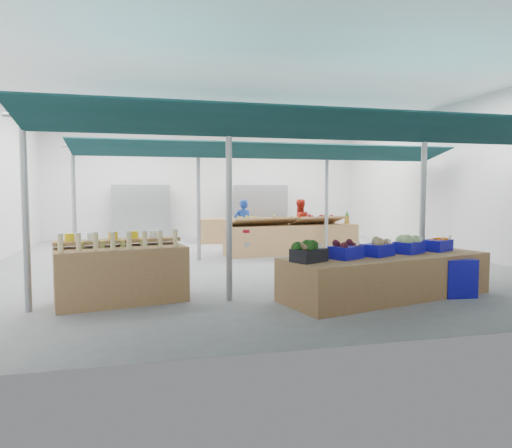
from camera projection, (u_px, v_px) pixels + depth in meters
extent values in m
plane|color=slate|center=(241.00, 262.00, 11.52)|extent=(13.00, 13.00, 0.00)
plane|color=silver|center=(240.00, 93.00, 11.23)|extent=(13.00, 13.00, 0.00)
plane|color=silver|center=(207.00, 183.00, 17.68)|extent=(12.00, 0.00, 12.00)
plane|color=silver|center=(451.00, 180.00, 12.76)|extent=(0.00, 13.00, 13.00)
cylinder|color=gray|center=(25.00, 210.00, 6.61)|extent=(0.10, 0.10, 3.00)
cylinder|color=gray|center=(74.00, 203.00, 10.98)|extent=(0.10, 0.10, 3.00)
cylinder|color=gray|center=(229.00, 208.00, 7.30)|extent=(0.10, 0.10, 3.00)
cylinder|color=gray|center=(199.00, 202.00, 11.67)|extent=(0.10, 0.10, 3.00)
cylinder|color=gray|center=(423.00, 206.00, 8.11)|extent=(0.10, 0.10, 3.00)
cylinder|color=gray|center=(326.00, 201.00, 12.48)|extent=(0.10, 0.10, 3.00)
cylinder|color=gray|center=(424.00, 201.00, 13.17)|extent=(0.10, 0.10, 3.00)
cylinder|color=gray|center=(332.00, 126.00, 7.61)|extent=(10.00, 0.06, 0.06)
cylinder|color=gray|center=(265.00, 150.00, 11.98)|extent=(10.00, 0.06, 0.06)
cube|color=#0A2D2D|center=(349.00, 125.00, 6.99)|extent=(9.50, 1.28, 0.30)
cube|color=#0A2D2D|center=(318.00, 135.00, 8.25)|extent=(9.50, 1.28, 0.30)
cube|color=#0A2D2D|center=(271.00, 151.00, 11.35)|extent=(9.50, 1.28, 0.30)
cube|color=#0A2D2D|center=(259.00, 155.00, 12.61)|extent=(9.50, 1.28, 0.30)
cube|color=#B23F33|center=(141.00, 213.00, 16.70)|extent=(2.00, 0.50, 2.00)
cube|color=#B23F33|center=(260.00, 212.00, 17.73)|extent=(2.00, 0.50, 2.00)
cube|color=brown|center=(122.00, 275.00, 7.26)|extent=(2.12, 1.27, 0.88)
cube|color=#997247|center=(118.00, 241.00, 7.47)|extent=(2.02, 0.79, 0.06)
cube|color=brown|center=(386.00, 276.00, 7.63)|extent=(3.82, 2.07, 0.71)
cube|color=brown|center=(292.00, 239.00, 13.03)|extent=(3.91, 1.31, 0.82)
cube|color=brown|center=(264.00, 230.00, 16.21)|extent=(4.70, 1.03, 0.84)
cube|color=#100E9F|center=(457.00, 278.00, 7.64)|extent=(0.57, 0.42, 0.64)
imported|color=#17389A|center=(243.00, 225.00, 13.79)|extent=(0.60, 0.42, 1.54)
imported|color=#B32216|center=(299.00, 224.00, 14.21)|extent=(0.80, 0.66, 1.54)
cube|color=black|center=(309.00, 255.00, 6.87)|extent=(0.61, 0.55, 0.20)
cube|color=white|center=(320.00, 246.00, 6.70)|extent=(0.08, 0.05, 0.06)
cube|color=#100E9F|center=(346.00, 252.00, 7.20)|extent=(0.61, 0.55, 0.20)
cube|color=white|center=(358.00, 243.00, 7.02)|extent=(0.08, 0.05, 0.06)
cube|color=#100E9F|center=(378.00, 250.00, 7.50)|extent=(0.61, 0.55, 0.20)
cube|color=white|center=(390.00, 241.00, 7.33)|extent=(0.08, 0.05, 0.06)
cube|color=#100E9F|center=(409.00, 247.00, 7.83)|extent=(0.61, 0.55, 0.20)
cube|color=white|center=(421.00, 239.00, 7.66)|extent=(0.08, 0.05, 0.06)
cube|color=#100E9F|center=(438.00, 245.00, 8.16)|extent=(0.61, 0.55, 0.20)
cube|color=white|center=(450.00, 237.00, 7.98)|extent=(0.08, 0.05, 0.06)
sphere|color=brown|center=(305.00, 247.00, 6.68)|extent=(0.09, 0.09, 0.09)
sphere|color=brown|center=(302.00, 245.00, 6.65)|extent=(0.06, 0.06, 0.06)
cylinder|color=red|center=(246.00, 231.00, 7.62)|extent=(0.12, 0.12, 0.05)
cube|color=white|center=(247.00, 245.00, 7.58)|extent=(0.10, 0.01, 0.07)
cube|color=#997247|center=(263.00, 222.00, 12.60)|extent=(2.00, 1.06, 0.26)
cube|color=#997247|center=(318.00, 220.00, 13.16)|extent=(1.61, 0.98, 0.26)
cylinder|color=#8C6019|center=(347.00, 220.00, 13.48)|extent=(0.14, 0.14, 0.22)
cone|color=#26661E|center=(347.00, 214.00, 13.47)|extent=(0.12, 0.12, 0.18)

